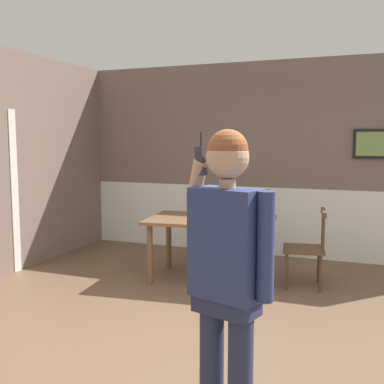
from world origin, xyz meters
TOP-DOWN VIEW (x-y plane):
  - ground_plane at (0.00, 0.00)m, footprint 7.43×7.43m
  - room_back_partition at (0.00, 3.38)m, footprint 5.80×0.17m
  - dining_table at (-0.36, 1.85)m, footprint 1.61×1.11m
  - chair_near_window at (0.78, 1.98)m, footprint 0.54×0.54m
  - chair_by_doorway at (-0.46, 2.71)m, footprint 0.49×0.49m
  - person_figure at (0.73, -1.05)m, footprint 0.53×0.32m

SIDE VIEW (x-z plane):
  - ground_plane at x=0.00m, z-range 0.00..0.00m
  - chair_near_window at x=0.78m, z-range 0.00..0.92m
  - chair_by_doorway at x=-0.46m, z-range -0.03..0.99m
  - dining_table at x=-0.36m, z-range 0.29..1.05m
  - person_figure at x=0.73m, z-range 0.14..1.91m
  - room_back_partition at x=0.00m, z-range -0.05..2.80m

